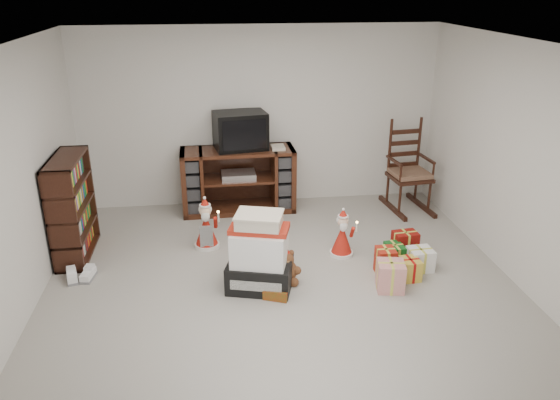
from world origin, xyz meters
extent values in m
cube|color=#A7A299|center=(0.00, 0.00, -0.01)|extent=(5.00, 5.00, 0.01)
cube|color=silver|center=(0.00, 0.00, 2.50)|extent=(5.00, 5.00, 0.01)
cube|color=white|center=(0.00, 2.50, 1.25)|extent=(5.00, 0.01, 2.50)
cube|color=white|center=(0.00, -2.50, 1.25)|extent=(5.00, 0.01, 2.50)
cube|color=white|center=(-2.50, 0.00, 1.25)|extent=(0.01, 5.00, 2.50)
cube|color=white|center=(2.50, 0.00, 1.25)|extent=(0.01, 5.00, 2.50)
cube|color=#472414|center=(-0.33, 2.19, 0.44)|extent=(1.57, 0.59, 0.89)
cube|color=silver|center=(-0.33, 2.16, 0.53)|extent=(0.47, 0.34, 0.09)
cube|color=black|center=(-2.31, 1.08, 0.60)|extent=(0.33, 0.98, 1.20)
cube|color=black|center=(2.05, 1.92, 0.47)|extent=(0.58, 0.56, 0.05)
cube|color=brown|center=(2.05, 1.92, 0.53)|extent=(0.53, 0.52, 0.06)
cube|color=black|center=(2.05, 2.15, 0.91)|extent=(0.45, 0.11, 0.81)
cube|color=black|center=(2.05, 1.92, 0.03)|extent=(0.62, 0.92, 0.06)
cube|color=black|center=(-0.23, 0.05, 0.15)|extent=(0.76, 0.64, 0.30)
cube|color=white|center=(-0.23, 0.05, 0.48)|extent=(0.65, 0.56, 0.36)
cube|color=#A52312|center=(-0.23, 0.05, 0.69)|extent=(0.66, 0.47, 0.05)
cube|color=beige|center=(-0.23, 0.05, 0.77)|extent=(0.52, 0.45, 0.12)
cube|color=maroon|center=(-0.26, 0.21, 0.27)|extent=(0.45, 0.31, 0.54)
cube|color=black|center=(-0.26, 0.31, 0.61)|extent=(0.22, 0.09, 0.03)
ellipsoid|color=brown|center=(0.05, 0.13, 0.13)|extent=(0.25, 0.21, 0.26)
sphere|color=brown|center=(0.05, 0.10, 0.28)|extent=(0.17, 0.17, 0.17)
cone|color=#B01E13|center=(0.80, 0.67, 0.19)|extent=(0.27, 0.27, 0.39)
sphere|color=beige|center=(0.80, 0.67, 0.43)|extent=(0.13, 0.13, 0.13)
cone|color=#B01E13|center=(0.80, 0.67, 0.54)|extent=(0.12, 0.12, 0.10)
cylinder|color=silver|center=(0.94, 0.56, 0.40)|extent=(0.02, 0.02, 0.12)
cone|color=#B01E13|center=(-0.79, 1.08, 0.21)|extent=(0.30, 0.30, 0.42)
sphere|color=beige|center=(-0.79, 1.08, 0.47)|extent=(0.14, 0.14, 0.14)
cone|color=#B01E13|center=(-0.79, 1.08, 0.59)|extent=(0.13, 0.13, 0.11)
cylinder|color=silver|center=(-0.64, 0.97, 0.43)|extent=(0.02, 0.02, 0.13)
cube|color=white|center=(-2.24, 0.45, 0.05)|extent=(0.18, 0.28, 0.09)
cube|color=white|center=(-2.08, 0.45, 0.05)|extent=(0.15, 0.27, 0.09)
cube|color=#A52312|center=(1.17, 0.16, 0.12)|extent=(0.24, 0.24, 0.24)
cube|color=#165B24|center=(1.35, 0.40, 0.12)|extent=(0.24, 0.24, 0.24)
cube|color=yellow|center=(1.40, 0.02, 0.12)|extent=(0.24, 0.24, 0.24)
cube|color=white|center=(1.12, -0.17, 0.12)|extent=(0.24, 0.24, 0.24)
cube|color=white|center=(1.59, 0.21, 0.12)|extent=(0.24, 0.24, 0.24)
cube|color=maroon|center=(1.54, 0.58, 0.12)|extent=(0.24, 0.24, 0.24)
cube|color=black|center=(-0.28, 2.24, 1.14)|extent=(0.75, 0.59, 0.50)
cube|color=black|center=(-0.28, 1.99, 1.14)|extent=(0.58, 0.11, 0.40)
camera|label=1|loc=(-0.66, -4.97, 3.04)|focal=35.00mm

